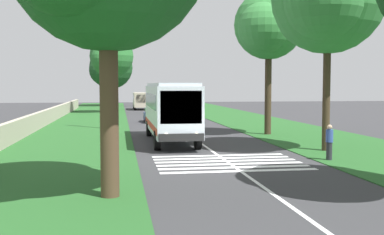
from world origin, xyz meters
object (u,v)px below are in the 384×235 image
roadside_tree_left_1 (111,57)px  utility_pole (113,73)px  trailing_car_1 (179,111)px  roadside_tree_left_0 (110,68)px  pedestrian (329,142)px  trailing_car_0 (154,115)px  coach_bus (170,108)px  roadside_tree_right_2 (267,27)px  trailing_minibus_0 (141,99)px  roadside_tree_right_0 (324,1)px  trailing_car_2 (174,108)px

roadside_tree_left_1 → utility_pole: (-23.87, -0.59, -2.67)m
trailing_car_1 → roadside_tree_left_0: bearing=15.5°
pedestrian → trailing_car_0: bearing=14.5°
roadside_tree_left_0 → pedestrian: 64.19m
coach_bus → trailing_car_1: coach_bus is taller
roadside_tree_right_2 → trailing_minibus_0: bearing=11.0°
trailing_car_1 → trailing_minibus_0: 17.43m
roadside_tree_right_2 → pedestrian: bearing=177.0°
trailing_car_1 → roadside_tree_right_0: size_ratio=0.38×
trailing_car_2 → trailing_minibus_0: trailing_minibus_0 is taller
trailing_car_2 → pedestrian: size_ratio=2.54×
roadside_tree_left_1 → roadside_tree_right_2: roadside_tree_right_2 is taller
roadside_tree_left_1 → trailing_car_0: bearing=-165.1°
roadside_tree_right_0 → roadside_tree_right_2: bearing=3.1°
trailing_car_2 → pedestrian: bearing=-175.9°
roadside_tree_left_0 → utility_pole: 44.99m
roadside_tree_left_0 → roadside_tree_right_0: size_ratio=0.92×
roadside_tree_right_2 → utility_pole: size_ratio=1.19×
roadside_tree_left_1 → roadside_tree_right_2: 32.06m
roadside_tree_right_0 → pedestrian: (-3.33, 1.09, -7.24)m
utility_pole → trailing_car_0: bearing=-27.0°
roadside_tree_right_0 → pedestrian: size_ratio=6.72×
roadside_tree_right_0 → trailing_car_0: bearing=19.2°
trailing_car_0 → trailing_minibus_0: size_ratio=0.72×
trailing_car_2 → roadside_tree_right_0: bearing=-173.8°
trailing_car_1 → pedestrian: size_ratio=2.54×
trailing_car_2 → trailing_car_1: bearing=178.6°
trailing_minibus_0 → utility_pole: 32.21m
trailing_car_2 → roadside_tree_left_1: roadside_tree_left_1 is taller
trailing_car_0 → roadside_tree_left_0: roadside_tree_left_0 is taller
trailing_car_0 → roadside_tree_left_1: 18.24m
roadside_tree_left_1 → coach_bus: bearing=-172.6°
trailing_minibus_0 → roadside_tree_right_0: 47.61m
roadside_tree_right_0 → trailing_minibus_0: bearing=9.5°
roadside_tree_left_1 → roadside_tree_left_0: bearing=1.4°
trailing_car_0 → roadside_tree_left_1: bearing=14.9°
trailing_car_0 → pedestrian: size_ratio=2.54×
roadside_tree_right_0 → pedestrian: roadside_tree_right_0 is taller
trailing_car_0 → pedestrian: bearing=-165.5°
roadside_tree_left_0 → roadside_tree_right_2: bearing=-166.7°
roadside_tree_right_2 → roadside_tree_left_0: bearing=13.3°
trailing_car_1 → roadside_tree_right_2: (-20.86, -3.71, 7.11)m
roadside_tree_left_0 → roadside_tree_left_1: 21.08m
trailing_minibus_0 → roadside_tree_left_1: size_ratio=0.59×
utility_pole → pedestrian: 21.06m
roadside_tree_left_0 → trailing_car_1: bearing=-164.5°
trailing_car_1 → utility_pole: (-14.83, 7.26, 3.90)m
trailing_car_2 → roadside_tree_left_1: 10.51m
trailing_car_1 → trailing_minibus_0: trailing_minibus_0 is taller
roadside_tree_right_2 → coach_bus: bearing=112.6°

